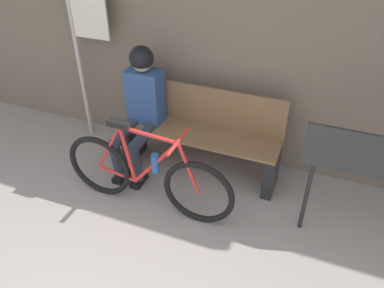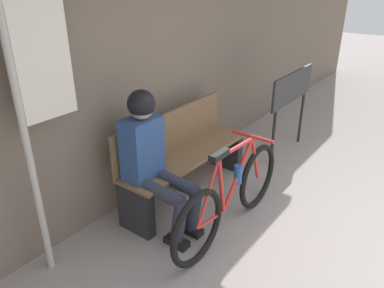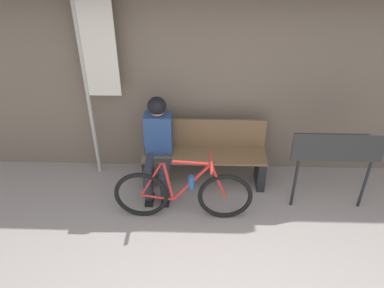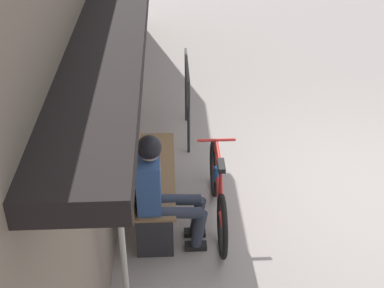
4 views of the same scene
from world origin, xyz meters
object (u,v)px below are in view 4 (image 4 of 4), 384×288
object	(u,v)px
park_bench_near	(150,176)
bicycle	(218,193)
person_seated	(160,185)
signboard	(187,82)
banner_pole	(117,158)

from	to	relation	value
park_bench_near	bicycle	bearing A→B (deg)	-108.98
person_seated	signboard	bearing A→B (deg)	-9.07
park_bench_near	person_seated	size ratio (longest dim) A/B	1.26
person_seated	bicycle	bearing A→B (deg)	-59.82
park_bench_near	person_seated	distance (m)	0.67
person_seated	park_bench_near	bearing A→B (deg)	11.68
banner_pole	park_bench_near	bearing A→B (deg)	-7.44
banner_pole	signboard	size ratio (longest dim) A/B	2.24
person_seated	banner_pole	bearing A→B (deg)	158.52
signboard	person_seated	bearing A→B (deg)	170.93
person_seated	signboard	distance (m)	2.12
person_seated	banner_pole	size ratio (longest dim) A/B	0.54
park_bench_near	signboard	size ratio (longest dim) A/B	1.52
park_bench_near	person_seated	world-z (taller)	person_seated
bicycle	banner_pole	distance (m)	1.82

